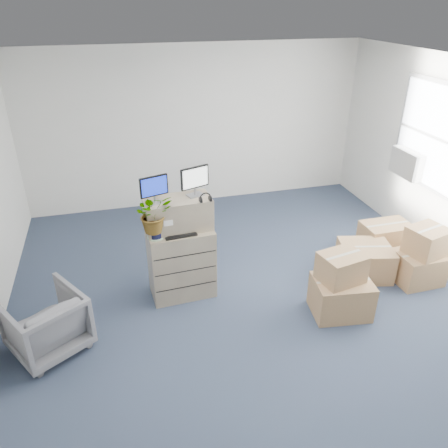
% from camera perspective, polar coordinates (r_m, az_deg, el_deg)
% --- Properties ---
extents(ground, '(7.00, 7.00, 0.00)m').
position_cam_1_polar(ground, '(5.49, 4.38, -11.66)').
color(ground, '#242F42').
rests_on(ground, ground).
extents(wall_back, '(6.00, 0.02, 2.80)m').
position_cam_1_polar(wall_back, '(7.91, -3.69, 12.50)').
color(wall_back, silver).
rests_on(wall_back, ground).
extents(ac_unit, '(0.24, 0.60, 0.40)m').
position_cam_1_polar(ac_unit, '(7.29, 22.98, 7.33)').
color(ac_unit, beige).
rests_on(ac_unit, wall_right).
extents(filing_cabinet_lower, '(0.82, 0.53, 0.93)m').
position_cam_1_polar(filing_cabinet_lower, '(5.60, -5.59, -4.97)').
color(filing_cabinet_lower, gray).
rests_on(filing_cabinet_lower, ground).
extents(filing_cabinet_upper, '(0.82, 0.44, 0.40)m').
position_cam_1_polar(filing_cabinet_upper, '(5.31, -6.02, 1.32)').
color(filing_cabinet_upper, gray).
rests_on(filing_cabinet_upper, filing_cabinet_lower).
extents(monitor_left, '(0.33, 0.18, 0.34)m').
position_cam_1_polar(monitor_left, '(5.07, -9.12, 4.64)').
color(monitor_left, '#99999E').
rests_on(monitor_left, filing_cabinet_upper).
extents(monitor_right, '(0.36, 0.20, 0.37)m').
position_cam_1_polar(monitor_right, '(5.21, -3.82, 5.79)').
color(monitor_right, '#99999E').
rests_on(monitor_right, filing_cabinet_upper).
extents(headphones, '(0.14, 0.02, 0.14)m').
position_cam_1_polar(headphones, '(5.12, -2.45, 3.40)').
color(headphones, black).
rests_on(headphones, filing_cabinet_upper).
extents(keyboard, '(0.40, 0.19, 0.02)m').
position_cam_1_polar(keyboard, '(5.24, -5.72, -1.37)').
color(keyboard, black).
rests_on(keyboard, filing_cabinet_lower).
extents(mouse, '(0.10, 0.07, 0.03)m').
position_cam_1_polar(mouse, '(5.32, -2.54, -0.72)').
color(mouse, silver).
rests_on(mouse, filing_cabinet_lower).
extents(water_bottle, '(0.06, 0.06, 0.20)m').
position_cam_1_polar(water_bottle, '(5.34, -4.75, 0.41)').
color(water_bottle, gray).
rests_on(water_bottle, filing_cabinet_lower).
extents(phone_dock, '(0.06, 0.05, 0.12)m').
position_cam_1_polar(phone_dock, '(5.39, -6.74, -0.19)').
color(phone_dock, silver).
rests_on(phone_dock, filing_cabinet_lower).
extents(external_drive, '(0.21, 0.17, 0.05)m').
position_cam_1_polar(external_drive, '(5.54, -2.71, 0.67)').
color(external_drive, black).
rests_on(external_drive, filing_cabinet_lower).
extents(tissue_box, '(0.21, 0.11, 0.08)m').
position_cam_1_polar(tissue_box, '(5.47, -2.81, 1.07)').
color(tissue_box, '#468FEF').
rests_on(tissue_box, external_drive).
extents(potted_plant, '(0.52, 0.55, 0.45)m').
position_cam_1_polar(potted_plant, '(5.11, -9.12, 0.76)').
color(potted_plant, '#A7CAA2').
rests_on(potted_plant, filing_cabinet_lower).
extents(office_chair, '(0.99, 0.98, 0.76)m').
position_cam_1_polar(office_chair, '(5.17, -22.31, -11.61)').
color(office_chair, slate).
rests_on(office_chair, ground).
extents(cardboard_boxes, '(2.03, 1.61, 0.81)m').
position_cam_1_polar(cardboard_boxes, '(6.21, 19.42, -4.74)').
color(cardboard_boxes, '#A47C4F').
rests_on(cardboard_boxes, ground).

